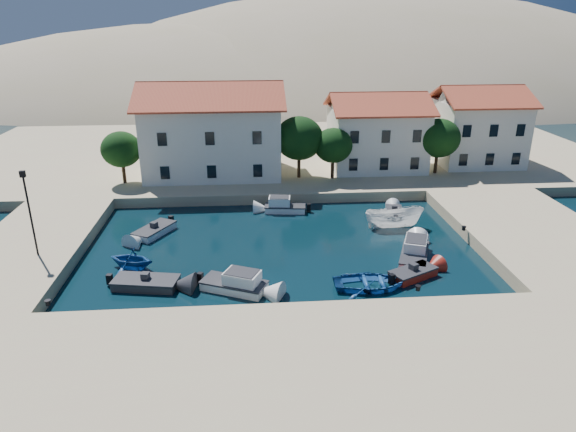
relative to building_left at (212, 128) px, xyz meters
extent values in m
plane|color=black|center=(6.00, -28.00, -5.94)|extent=(400.00, 400.00, 0.00)
cube|color=tan|center=(6.00, -34.00, -5.44)|extent=(52.00, 12.00, 1.00)
cube|color=tan|center=(26.50, -18.00, -5.44)|extent=(11.00, 20.00, 1.00)
cube|color=tan|center=(-13.00, -18.00, -5.44)|extent=(8.00, 20.00, 1.00)
cube|color=tan|center=(8.00, 10.00, -5.44)|extent=(80.00, 36.00, 1.00)
ellipsoid|color=tan|center=(-4.00, 82.00, -25.94)|extent=(198.00, 126.00, 72.00)
ellipsoid|color=tan|center=(41.00, 102.00, -30.94)|extent=(220.00, 176.00, 99.00)
cube|color=white|center=(0.00, 0.00, -1.19)|extent=(14.00, 9.00, 7.50)
pyramid|color=#AC3526|center=(0.00, 0.00, 3.66)|extent=(14.70, 9.45, 2.20)
cube|color=white|center=(18.00, 1.00, -1.69)|extent=(10.00, 8.00, 6.50)
pyramid|color=#AC3526|center=(18.00, 1.00, 2.46)|extent=(10.50, 8.40, 1.80)
cube|color=white|center=(30.00, 2.00, -1.44)|extent=(9.00, 8.00, 7.00)
pyramid|color=#AC3526|center=(30.00, 2.00, 2.96)|extent=(9.45, 8.40, 1.80)
cylinder|color=#382314|center=(-9.00, -3.00, -3.69)|extent=(0.36, 0.36, 2.50)
ellipsoid|color=black|center=(-9.00, -3.00, -1.44)|extent=(4.00, 4.00, 3.60)
cylinder|color=#382314|center=(9.00, -2.50, -3.44)|extent=(0.36, 0.36, 3.00)
ellipsoid|color=black|center=(9.00, -2.50, -0.74)|extent=(5.00, 5.00, 4.50)
cylinder|color=#382314|center=(12.50, -3.00, -3.69)|extent=(0.36, 0.36, 2.50)
ellipsoid|color=black|center=(12.50, -3.00, -1.44)|extent=(4.00, 4.00, 3.60)
cylinder|color=#382314|center=(24.00, -2.00, -3.56)|extent=(0.36, 0.36, 2.75)
ellipsoid|color=black|center=(24.00, -2.00, -1.09)|extent=(4.60, 4.60, 4.14)
cylinder|color=black|center=(-11.50, -20.00, -1.94)|extent=(0.14, 0.14, 6.00)
cube|color=black|center=(-11.50, -20.00, 1.06)|extent=(0.35, 0.25, 0.45)
cylinder|color=black|center=(-8.30, -27.20, -4.79)|extent=(0.36, 0.36, 0.30)
cylinder|color=black|center=(14.00, -27.20, -4.79)|extent=(0.36, 0.36, 0.30)
cylinder|color=black|center=(20.70, -18.00, -4.79)|extent=(0.36, 0.36, 0.30)
cube|color=#2D2D31|center=(-3.33, -23.58, -5.69)|extent=(4.45, 2.57, 0.90)
cube|color=#2D2D31|center=(-3.33, -23.58, -5.36)|extent=(4.55, 2.63, 0.10)
cube|color=#2D2D31|center=(-3.33, -23.58, -5.14)|extent=(0.58, 0.58, 0.50)
cube|color=white|center=(2.54, -24.43, -5.69)|extent=(4.57, 3.38, 0.90)
cube|color=#2D2D31|center=(2.54, -24.43, -5.36)|extent=(4.68, 3.45, 0.10)
cube|color=white|center=(2.54, -24.43, -4.99)|extent=(2.66, 2.31, 0.90)
imported|color=#1A4E93|center=(11.61, -24.85, -5.94)|extent=(5.08, 3.71, 1.03)
cube|color=maroon|center=(14.86, -23.66, -5.69)|extent=(3.66, 2.91, 0.90)
cube|color=#2D2D31|center=(14.86, -23.66, -5.36)|extent=(3.75, 2.97, 0.10)
cube|color=#2D2D31|center=(14.86, -23.66, -5.14)|extent=(0.68, 0.68, 0.50)
cube|color=white|center=(15.83, -20.88, -5.69)|extent=(3.40, 4.91, 0.90)
cube|color=#2D2D31|center=(15.83, -20.88, -5.36)|extent=(3.48, 5.02, 0.10)
cube|color=white|center=(15.83, -20.88, -4.99)|extent=(2.35, 2.82, 0.90)
imported|color=white|center=(15.98, -14.64, -5.94)|extent=(5.03, 1.89, 1.94)
cube|color=white|center=(16.75, -12.05, -5.69)|extent=(2.00, 3.20, 0.90)
cube|color=#2D2D31|center=(16.75, -12.05, -5.36)|extent=(2.04, 3.28, 0.10)
cube|color=#2D2D31|center=(16.75, -12.05, -5.14)|extent=(0.59, 0.59, 0.50)
imported|color=#1A4E93|center=(-4.84, -20.62, -5.94)|extent=(4.08, 3.80, 1.75)
cube|color=white|center=(-4.25, -14.46, -5.69)|extent=(3.34, 4.18, 0.90)
cube|color=#2D2D31|center=(-4.25, -14.46, -5.36)|extent=(3.42, 4.27, 0.10)
cube|color=#2D2D31|center=(-4.25, -14.46, -5.14)|extent=(0.68, 0.68, 0.50)
cube|color=white|center=(6.98, -10.05, -5.69)|extent=(3.83, 1.97, 0.90)
cube|color=#2D2D31|center=(6.98, -10.05, -5.36)|extent=(3.92, 2.01, 0.10)
cube|color=white|center=(6.98, -10.05, -4.99)|extent=(2.09, 1.54, 0.90)
camera|label=1|loc=(3.73, -54.53, 10.89)|focal=32.00mm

